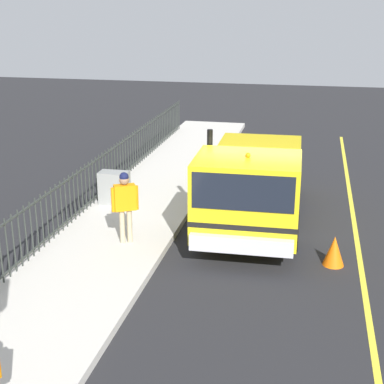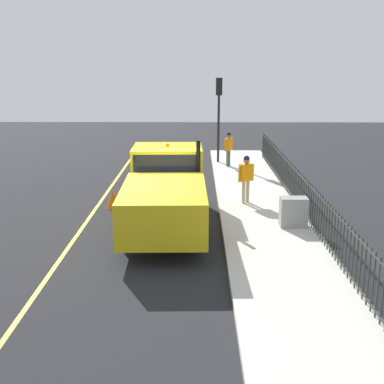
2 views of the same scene
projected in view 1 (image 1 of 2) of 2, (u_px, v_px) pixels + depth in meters
name	position (u px, v px, depth m)	size (l,w,h in m)	color
ground_plane	(253.00, 228.00, 14.80)	(56.71, 56.71, 0.00)	#232326
sidewalk_slab	(133.00, 216.00, 15.43)	(2.91, 25.78, 0.17)	beige
lane_marking	(356.00, 237.00, 14.28)	(0.12, 23.20, 0.01)	yellow
work_truck	(252.00, 182.00, 14.44)	(2.54, 6.39, 2.67)	yellow
worker_standing	(125.00, 200.00, 13.18)	(0.58, 0.42, 1.74)	orange
iron_fence	(86.00, 187.00, 15.47)	(0.04, 21.95, 1.30)	#2D332D
utility_cabinet	(114.00, 188.00, 16.04)	(0.83, 0.48, 0.92)	gray
traffic_cone	(334.00, 251.00, 12.63)	(0.48, 0.48, 0.68)	orange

